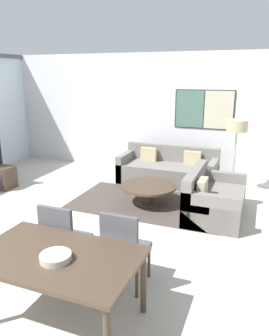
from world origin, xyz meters
TOP-DOWN VIEW (x-y plane):
  - wall_back at (0.04, 6.04)m, footprint 8.08×0.09m
  - area_rug at (0.85, 3.89)m, footprint 2.81×1.62m
  - sofa_main at (0.85, 5.25)m, footprint 2.10×0.89m
  - sofa_side at (2.00, 3.79)m, footprint 0.89×1.40m
  - coffee_table at (0.85, 3.89)m, footprint 1.02×1.02m
  - dining_table at (1.04, 0.75)m, footprint 1.54×0.93m
  - dining_chair_left at (0.67, 1.39)m, footprint 0.46×0.46m
  - dining_chair_centre at (1.40, 1.45)m, footprint 0.46×0.46m
  - fruit_bowl at (1.08, 0.67)m, footprint 0.29×0.29m
  - floor_lamp at (2.23, 5.08)m, footprint 0.40×0.40m

SIDE VIEW (x-z plane):
  - area_rug at x=0.85m, z-range 0.00..0.01m
  - sofa_main at x=0.85m, z-range -0.12..0.66m
  - sofa_side at x=2.00m, z-range -0.12..0.66m
  - coffee_table at x=0.85m, z-range 0.09..0.45m
  - dining_chair_left at x=0.67m, z-range 0.05..0.98m
  - dining_chair_centre at x=1.40m, z-range 0.05..0.98m
  - dining_table at x=1.04m, z-range 0.29..1.01m
  - fruit_bowl at x=1.08m, z-range 0.73..0.79m
  - floor_lamp at x=2.23m, z-range 0.54..2.01m
  - wall_back at x=0.04m, z-range 0.00..2.80m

